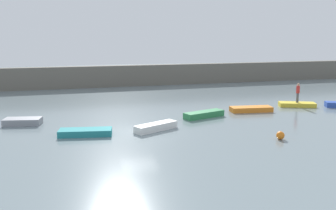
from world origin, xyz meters
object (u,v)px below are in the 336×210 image
rowboat_grey (23,121)px  rowboat_green (204,114)px  rowboat_teal (85,132)px  rowboat_orange (251,109)px  person_red_shirt (298,92)px  mooring_buoy (280,135)px  rowboat_white (156,127)px  rowboat_yellow (297,104)px

rowboat_grey → rowboat_green: (14.14, -1.46, 0.00)m
rowboat_teal → rowboat_orange: bearing=25.0°
rowboat_grey → rowboat_green: size_ratio=0.76×
person_red_shirt → mooring_buoy: bearing=-130.2°
mooring_buoy → person_red_shirt: bearing=49.8°
rowboat_orange → mooring_buoy: bearing=-98.9°
mooring_buoy → rowboat_white: bearing=148.6°
rowboat_grey → mooring_buoy: bearing=-16.9°
rowboat_orange → person_red_shirt: size_ratio=2.00×
mooring_buoy → rowboat_grey: bearing=152.0°
rowboat_white → mooring_buoy: (7.25, -4.43, 0.01)m
rowboat_white → rowboat_yellow: (15.05, 4.82, -0.06)m
rowboat_green → mooring_buoy: bearing=-88.9°
rowboat_white → person_red_shirt: (15.05, 4.82, 1.17)m
rowboat_teal → mooring_buoy: mooring_buoy is taller
rowboat_yellow → person_red_shirt: 1.23m
rowboat_green → person_red_shirt: size_ratio=1.94×
rowboat_green → rowboat_orange: bearing=-5.6°
rowboat_white → rowboat_yellow: size_ratio=1.01×
rowboat_white → rowboat_yellow: bearing=-7.8°
rowboat_teal → rowboat_green: bearing=26.7°
mooring_buoy → rowboat_green: bearing=108.3°
mooring_buoy → rowboat_yellow: bearing=49.8°
rowboat_grey → rowboat_orange: size_ratio=0.73×
rowboat_grey → person_red_shirt: bearing=12.2°
rowboat_white → rowboat_orange: rowboat_white is taller
rowboat_grey → rowboat_white: (9.33, -4.37, 0.01)m
rowboat_orange → person_red_shirt: 5.57m
rowboat_teal → rowboat_yellow: 20.54m
rowboat_green → rowboat_orange: 4.98m
rowboat_grey → rowboat_teal: rowboat_grey is taller
rowboat_teal → rowboat_green: (9.73, 2.91, 0.03)m
rowboat_orange → rowboat_yellow: rowboat_orange is taller
rowboat_white → mooring_buoy: size_ratio=6.22×
rowboat_grey → rowboat_yellow: 24.39m
rowboat_teal → rowboat_orange: 15.12m
rowboat_grey → rowboat_yellow: rowboat_grey is taller
rowboat_grey → mooring_buoy: mooring_buoy is taller
rowboat_teal → person_red_shirt: size_ratio=1.91×
rowboat_white → rowboat_orange: bearing=-3.6°
rowboat_green → person_red_shirt: (10.24, 1.91, 1.17)m
rowboat_green → rowboat_yellow: rowboat_green is taller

